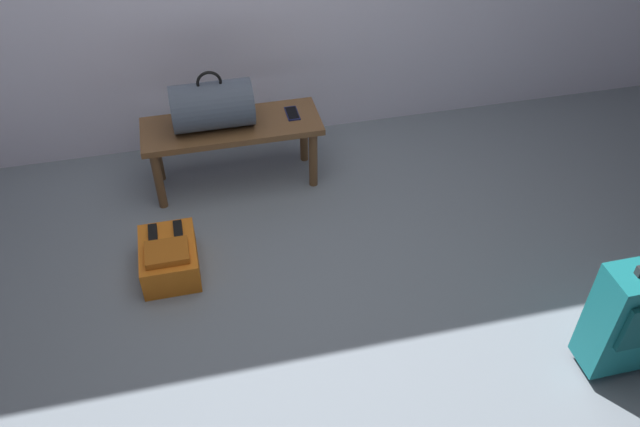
{
  "coord_description": "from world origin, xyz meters",
  "views": [
    {
      "loc": [
        -0.4,
        -1.98,
        2.39
      ],
      "look_at": [
        0.16,
        0.41,
        0.25
      ],
      "focal_mm": 36.18,
      "sensor_mm": 36.0,
      "label": 1
    }
  ],
  "objects": [
    {
      "name": "duffel_bag_slate",
      "position": [
        -0.28,
        1.09,
        0.54
      ],
      "size": [
        0.44,
        0.26,
        0.34
      ],
      "color": "#475160",
      "rests_on": "bench"
    },
    {
      "name": "ground_plane",
      "position": [
        0.0,
        0.0,
        0.0
      ],
      "size": [
        6.6,
        6.6,
        0.0
      ],
      "primitive_type": "plane",
      "color": "slate"
    },
    {
      "name": "bench",
      "position": [
        -0.19,
        1.09,
        0.34
      ],
      "size": [
        1.0,
        0.36,
        0.41
      ],
      "color": "brown",
      "rests_on": "ground"
    },
    {
      "name": "backpack_orange",
      "position": [
        -0.62,
        0.43,
        0.09
      ],
      "size": [
        0.28,
        0.38,
        0.21
      ],
      "color": "orange",
      "rests_on": "ground"
    },
    {
      "name": "cell_phone",
      "position": [
        0.16,
        1.11,
        0.41
      ],
      "size": [
        0.07,
        0.14,
        0.01
      ],
      "color": "#191E4C",
      "rests_on": "bench"
    },
    {
      "name": "suitcase_upright_teal",
      "position": [
        1.29,
        -0.6,
        0.32
      ],
      "size": [
        0.41,
        0.21,
        0.62
      ],
      "color": "#14666B",
      "rests_on": "ground"
    }
  ]
}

